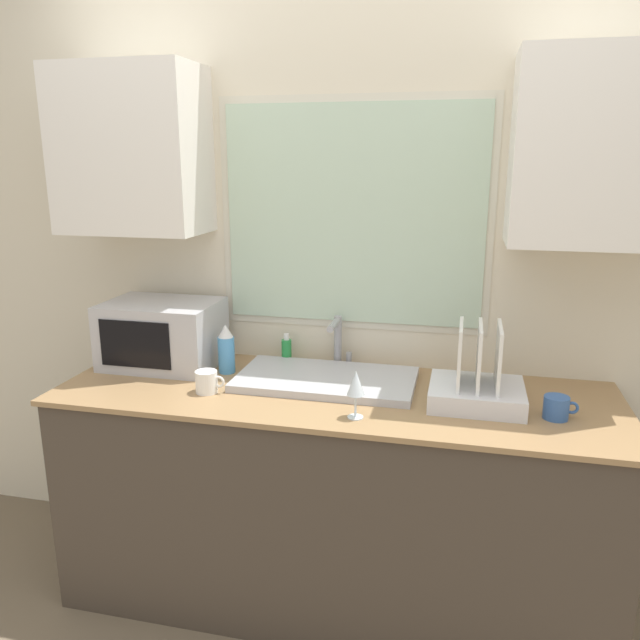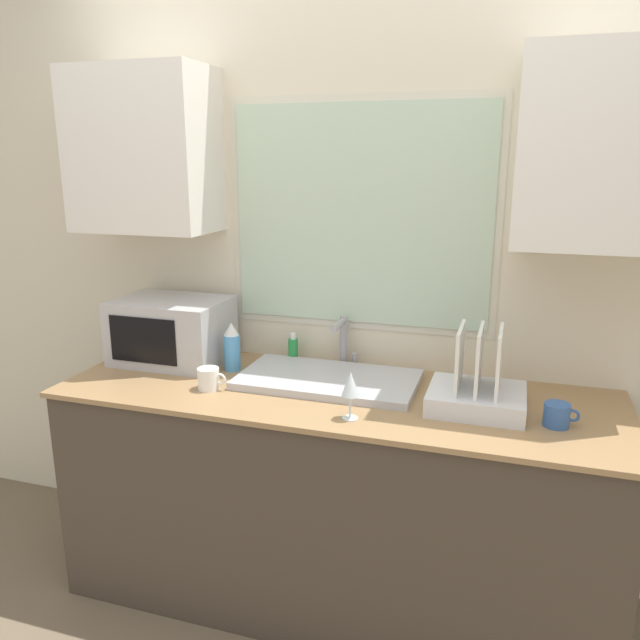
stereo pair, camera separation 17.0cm
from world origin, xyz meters
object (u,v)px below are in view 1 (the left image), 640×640
at_px(dish_rack, 477,386).
at_px(mug_near_sink, 207,382).
at_px(spray_bottle, 226,350).
at_px(wine_glass, 356,384).
at_px(microwave, 163,334).
at_px(soap_bottle, 287,350).
at_px(faucet, 338,338).

bearing_deg(dish_rack, mug_near_sink, -173.22).
bearing_deg(mug_near_sink, spray_bottle, 92.88).
xyz_separation_m(dish_rack, wine_glass, (-0.40, -0.22, 0.05)).
xyz_separation_m(microwave, mug_near_sink, (0.31, -0.26, -0.09)).
height_order(dish_rack, mug_near_sink, dish_rack).
relative_size(dish_rack, soap_bottle, 2.57).
xyz_separation_m(faucet, spray_bottle, (-0.43, -0.16, -0.03)).
bearing_deg(microwave, spray_bottle, -6.18).
xyz_separation_m(microwave, spray_bottle, (0.29, -0.03, -0.04)).
bearing_deg(faucet, microwave, -169.57).
height_order(faucet, soap_bottle, faucet).
bearing_deg(spray_bottle, microwave, 173.82).
bearing_deg(faucet, soap_bottle, 178.29).
xyz_separation_m(spray_bottle, soap_bottle, (0.20, 0.17, -0.04)).
distance_m(dish_rack, wine_glass, 0.46).
relative_size(faucet, dish_rack, 0.65).
bearing_deg(microwave, wine_glass, -22.33).
bearing_deg(soap_bottle, dish_rack, -19.92).
bearing_deg(faucet, spray_bottle, -158.88).
xyz_separation_m(spray_bottle, wine_glass, (0.59, -0.33, 0.02)).
xyz_separation_m(dish_rack, spray_bottle, (-0.99, 0.11, 0.03)).
relative_size(spray_bottle, wine_glass, 1.21).
relative_size(microwave, mug_near_sink, 4.08).
bearing_deg(spray_bottle, soap_bottle, 40.11).
height_order(microwave, mug_near_sink, microwave).
height_order(spray_bottle, wine_glass, spray_bottle).
relative_size(faucet, spray_bottle, 1.07).
xyz_separation_m(faucet, microwave, (-0.72, -0.13, 0.01)).
height_order(faucet, mug_near_sink, faucet).
relative_size(faucet, mug_near_sink, 1.89).
bearing_deg(mug_near_sink, wine_glass, -10.12).
relative_size(dish_rack, spray_bottle, 1.63).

